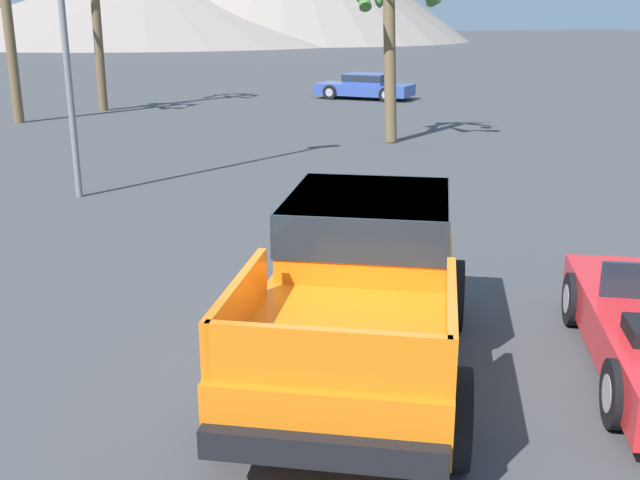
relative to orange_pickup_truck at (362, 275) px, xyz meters
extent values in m
plane|color=#424244|center=(0.00, 0.18, -1.05)|extent=(320.00, 320.00, 0.00)
cube|color=orange|center=(-0.20, -0.31, -0.27)|extent=(4.26, 5.09, 0.56)
cube|color=orange|center=(0.33, 0.50, 0.39)|extent=(2.66, 2.75, 0.75)
cube|color=#1E2833|center=(0.33, 0.50, 0.52)|extent=(2.71, 2.81, 0.48)
cube|color=orange|center=(-1.72, -0.93, 0.25)|extent=(1.12, 1.66, 0.48)
cube|color=orange|center=(-0.16, -1.95, 0.25)|extent=(1.12, 1.66, 0.48)
cube|color=orange|center=(-1.44, -2.21, 0.25)|extent=(1.61, 1.09, 0.48)
cube|color=black|center=(1.14, 1.75, -0.42)|extent=(1.68, 1.18, 0.24)
cube|color=black|center=(-1.55, -2.36, -0.42)|extent=(1.68, 1.18, 0.24)
cylinder|color=black|center=(-0.22, 1.49, -0.60)|extent=(0.72, 0.90, 0.89)
cylinder|color=#232326|center=(-0.22, 1.49, -0.60)|extent=(0.52, 0.57, 0.49)
cylinder|color=black|center=(1.45, 0.40, -0.60)|extent=(0.72, 0.90, 0.89)
cylinder|color=#232326|center=(1.45, 0.40, -0.60)|extent=(0.52, 0.57, 0.49)
cylinder|color=black|center=(-1.85, -1.01, -0.60)|extent=(0.72, 0.90, 0.89)
cylinder|color=#232326|center=(-1.85, -1.01, -0.60)|extent=(0.52, 0.57, 0.49)
cylinder|color=black|center=(-0.18, -2.10, -0.60)|extent=(0.72, 0.90, 0.89)
cylinder|color=#232326|center=(-0.18, -2.10, -0.60)|extent=(0.52, 0.57, 0.49)
cylinder|color=black|center=(2.97, -0.12, -0.71)|extent=(0.55, 0.68, 0.67)
cylinder|color=#9E9EA3|center=(2.97, -0.12, -0.71)|extent=(0.40, 0.44, 0.37)
cylinder|color=black|center=(1.61, -2.21, -0.71)|extent=(0.55, 0.68, 0.67)
cylinder|color=#9E9EA3|center=(1.61, -2.21, -0.71)|extent=(0.40, 0.44, 0.37)
cube|color=#334C9E|center=(12.80, 24.80, -0.61)|extent=(4.31, 4.50, 0.52)
cube|color=#334C9E|center=(12.88, 24.72, -0.11)|extent=(2.42, 2.44, 0.47)
cube|color=#1E2833|center=(12.88, 24.72, -0.05)|extent=(2.47, 2.49, 0.28)
cylinder|color=black|center=(11.24, 25.25, -0.72)|extent=(0.61, 0.64, 0.67)
cylinder|color=#9E9EA3|center=(11.24, 25.25, -0.72)|extent=(0.42, 0.43, 0.37)
cylinder|color=black|center=(12.51, 26.40, -0.72)|extent=(0.61, 0.64, 0.67)
cylinder|color=#9E9EA3|center=(12.51, 26.40, -0.72)|extent=(0.42, 0.43, 0.37)
cylinder|color=black|center=(13.10, 23.20, -0.72)|extent=(0.61, 0.64, 0.67)
cylinder|color=#9E9EA3|center=(13.10, 23.20, -0.72)|extent=(0.42, 0.43, 0.37)
cylinder|color=black|center=(14.37, 24.35, -0.72)|extent=(0.61, 0.64, 0.67)
cylinder|color=#9E9EA3|center=(14.37, 24.35, -0.72)|extent=(0.42, 0.43, 0.37)
cylinder|color=brown|center=(0.93, 25.15, 3.17)|extent=(0.36, 0.58, 8.44)
cylinder|color=brown|center=(7.81, 13.50, 1.48)|extent=(0.36, 0.79, 5.07)
cylinder|color=brown|center=(-2.46, 22.73, 2.84)|extent=(0.36, 0.38, 7.78)
cone|color=gray|center=(19.57, 108.75, 4.45)|extent=(68.56, 68.56, 10.99)
camera|label=1|loc=(-3.56, -6.87, 2.72)|focal=42.00mm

